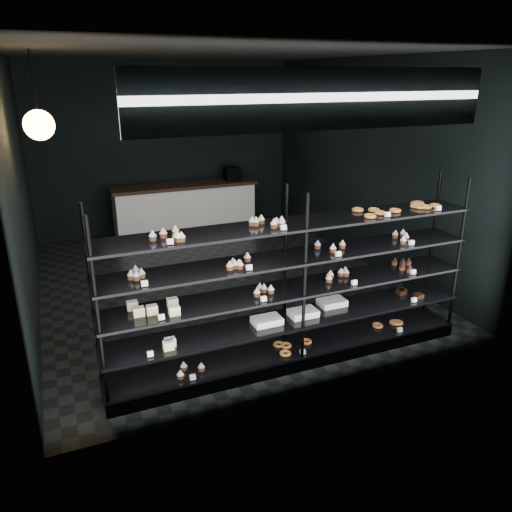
% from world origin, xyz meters
% --- Properties ---
extents(room, '(5.01, 6.01, 3.20)m').
position_xyz_m(room, '(0.00, 0.00, 1.60)').
color(room, black).
rests_on(room, ground).
extents(display_shelf, '(4.00, 0.50, 1.91)m').
position_xyz_m(display_shelf, '(0.00, -2.45, 0.63)').
color(display_shelf, black).
rests_on(display_shelf, room).
extents(signage, '(3.30, 0.05, 0.50)m').
position_xyz_m(signage, '(0.00, -2.93, 2.75)').
color(signage, '#0D0B3B').
rests_on(signage, room).
extents(pendant_lamp, '(0.31, 0.31, 0.88)m').
position_xyz_m(pendant_lamp, '(-2.18, -0.93, 2.45)').
color(pendant_lamp, black).
rests_on(pendant_lamp, room).
extents(service_counter, '(2.77, 0.65, 1.23)m').
position_xyz_m(service_counter, '(0.21, 2.50, 0.50)').
color(service_counter, white).
rests_on(service_counter, room).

